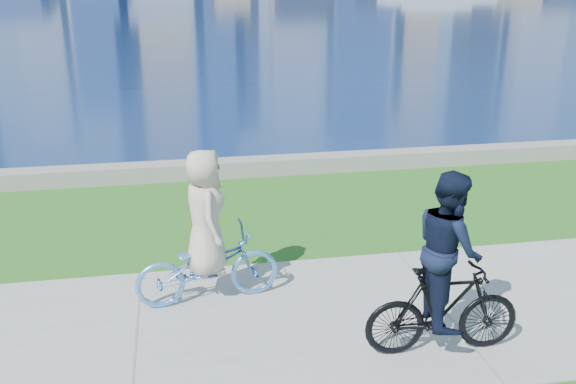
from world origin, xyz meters
name	(u,v)px	position (x,y,z in m)	size (l,w,h in m)	color
ground	(136,338)	(0.00, 0.00, 0.00)	(320.00, 320.00, 0.00)	#1E5616
concrete_path	(136,337)	(0.00, 0.00, 0.01)	(80.00, 3.50, 0.02)	gray
seawall	(148,172)	(0.00, 6.20, 0.17)	(90.00, 0.50, 0.35)	slate
bay_water	(162,3)	(0.00, 72.00, 0.00)	(320.00, 131.00, 0.01)	#0B1F4A
cyclist_woman	(207,247)	(0.94, 0.76, 0.81)	(0.91, 2.02, 2.13)	#5794D4
cyclist_man	(446,280)	(3.56, -0.96, 0.96)	(0.72, 1.86, 2.24)	black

